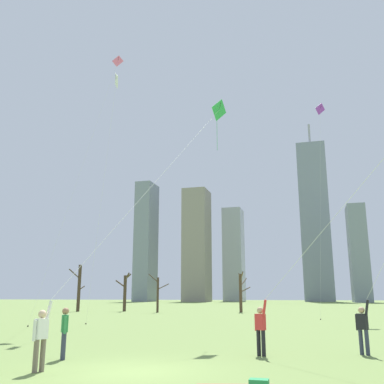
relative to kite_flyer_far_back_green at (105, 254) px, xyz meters
The scene contains 16 objects.
ground_plane 4.21m from the kite_flyer_far_back_green, 42.49° to the right, with size 400.00×400.00×0.00m, color olive.
kite_flyer_far_back_green is the anchor object (origin of this frame).
kite_flyer_midfield_right_blue 7.64m from the kite_flyer_far_back_green, ahead, with size 12.79×9.68×14.93m.
bystander_far_off_by_trees 2.76m from the kite_flyer_far_back_green, 167.77° to the right, with size 0.36×0.43×1.62m.
distant_kite_drifting_left_pink 23.60m from the kite_flyer_far_back_green, 117.46° to the left, with size 4.41×3.89×21.40m.
distant_kite_high_overhead_white 19.36m from the kite_flyer_far_back_green, 116.03° to the left, with size 3.46×3.59×17.80m.
distant_kite_low_near_trees_purple 33.81m from the kite_flyer_far_back_green, 74.08° to the left, with size 1.80×2.66×20.80m.
bare_tree_rightmost 42.37m from the kite_flyer_far_back_green, 93.04° to the left, with size 1.37×3.15×4.91m.
bare_tree_center 40.45m from the kite_flyer_far_back_green, 107.21° to the left, with size 2.84×1.65×4.66m.
bare_tree_far_right_edge 45.45m from the kite_flyer_far_back_green, 120.57° to the left, with size 1.70×1.89×5.98m.
bare_tree_right_of_center 44.99m from the kite_flyer_far_back_green, 113.01° to the left, with size 2.51×1.86×4.96m.
skyline_tall_tower 144.14m from the kite_flyer_far_back_green, 110.84° to the left, with size 5.71×10.16×42.17m.
skyline_short_annex 150.31m from the kite_flyer_far_back_green, 86.87° to the left, with size 10.20×6.02×65.07m.
skyline_mid_tower_right 135.02m from the kite_flyer_far_back_green, 81.26° to the left, with size 5.36×10.67×29.96m.
skyline_squat_block 150.85m from the kite_flyer_far_back_green, 98.32° to the left, with size 6.99×9.17×33.96m.
skyline_wide_slab 139.95m from the kite_flyer_far_back_green, 103.49° to the left, with size 8.31×10.50×38.91m.
Camera 1 is at (4.92, -11.88, 2.01)m, focal length 41.05 mm.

